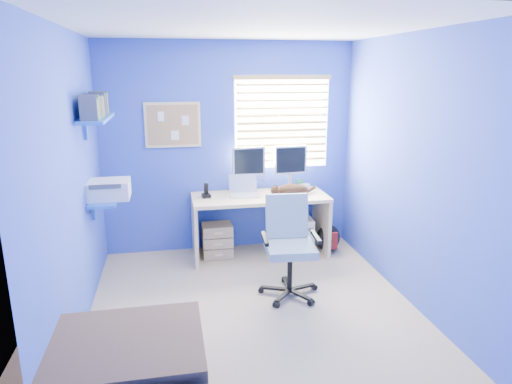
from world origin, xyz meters
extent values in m
cube|color=tan|center=(0.00, 0.00, 0.00)|extent=(3.00, 3.20, 0.00)
cube|color=white|center=(0.00, 0.00, 2.50)|extent=(3.00, 3.20, 0.00)
cube|color=blue|center=(0.00, 1.60, 1.25)|extent=(3.00, 0.01, 2.50)
cube|color=blue|center=(0.00, -1.60, 1.25)|extent=(3.00, 0.01, 2.50)
cube|color=blue|center=(-1.50, 0.00, 1.25)|extent=(0.01, 3.20, 2.50)
cube|color=blue|center=(1.50, 0.00, 1.25)|extent=(0.01, 3.20, 2.50)
cube|color=beige|center=(0.31, 1.26, 0.37)|extent=(1.58, 0.65, 0.74)
cube|color=silver|center=(0.13, 1.29, 0.85)|extent=(0.34, 0.28, 0.22)
cube|color=silver|center=(0.22, 1.49, 1.01)|extent=(0.41, 0.17, 0.54)
cube|color=silver|center=(0.74, 1.48, 1.01)|extent=(0.41, 0.14, 0.54)
cube|color=black|center=(-0.31, 1.30, 0.82)|extent=(0.10, 0.12, 0.17)
imported|color=#2C834B|center=(0.87, 1.50, 0.79)|extent=(0.10, 0.09, 0.10)
cylinder|color=silver|center=(0.91, 1.41, 0.78)|extent=(0.13, 0.13, 0.07)
ellipsoid|color=black|center=(0.68, 1.18, 0.81)|extent=(0.42, 0.27, 0.14)
cube|color=beige|center=(0.84, 1.26, 0.23)|extent=(0.21, 0.45, 0.45)
cube|color=tan|center=(-0.19, 1.31, 0.20)|extent=(0.35, 0.28, 0.41)
cube|color=yellow|center=(0.70, 1.06, 0.12)|extent=(0.03, 0.17, 0.24)
ellipsoid|color=black|center=(1.15, 1.18, 0.17)|extent=(0.31, 0.25, 0.35)
cube|color=brown|center=(-1.12, -1.16, 0.26)|extent=(1.09, 0.77, 0.52)
cylinder|color=black|center=(0.40, 0.18, 0.03)|extent=(0.61, 0.61, 0.06)
cylinder|color=black|center=(0.40, 0.18, 0.26)|extent=(0.05, 0.05, 0.39)
cube|color=#7499AD|center=(0.40, 0.18, 0.49)|extent=(0.50, 0.50, 0.08)
cube|color=#7499AD|center=(0.42, 0.40, 0.76)|extent=(0.42, 0.09, 0.44)
cube|color=white|center=(0.65, 1.59, 1.55)|extent=(1.15, 0.01, 1.10)
cube|color=tan|center=(0.65, 1.56, 1.55)|extent=(1.10, 0.03, 1.00)
cube|color=beige|center=(-0.65, 1.58, 1.55)|extent=(0.64, 0.02, 0.52)
cube|color=tan|center=(-0.65, 1.57, 1.55)|extent=(0.58, 0.01, 0.46)
cube|color=blue|center=(-1.36, 0.75, 0.92)|extent=(0.26, 0.55, 0.03)
cube|color=silver|center=(-1.32, 0.75, 1.02)|extent=(0.42, 0.34, 0.18)
cube|color=blue|center=(-1.37, 0.75, 1.72)|extent=(0.24, 0.90, 0.03)
cube|color=navy|center=(-1.38, 0.75, 1.84)|extent=(0.15, 0.80, 0.22)
camera|label=1|loc=(-0.71, -3.79, 2.16)|focal=32.00mm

